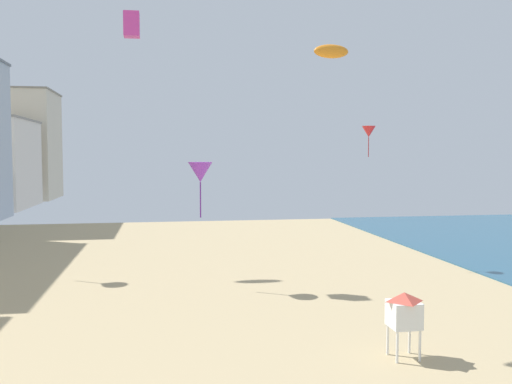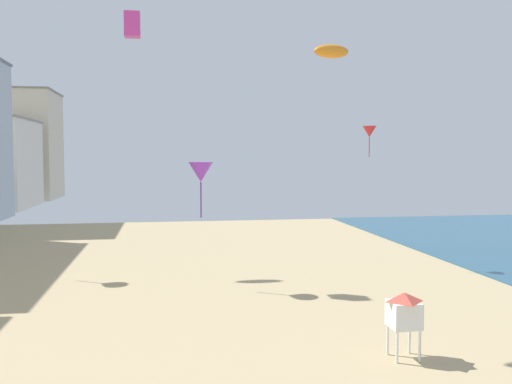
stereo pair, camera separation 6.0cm
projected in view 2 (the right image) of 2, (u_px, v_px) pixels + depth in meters
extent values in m
cube|color=beige|center=(9.00, 146.00, 99.85)|extent=(16.33, 14.24, 18.93)
cube|color=gray|center=(7.00, 91.00, 99.22)|extent=(16.66, 14.52, 0.30)
cylinder|color=white|center=(397.00, 347.00, 20.91)|extent=(0.10, 0.10, 1.20)
cylinder|color=white|center=(420.00, 346.00, 21.05)|extent=(0.10, 0.10, 1.20)
cylinder|color=white|center=(388.00, 340.00, 21.80)|extent=(0.10, 0.10, 1.20)
cylinder|color=white|center=(409.00, 338.00, 21.94)|extent=(0.10, 0.10, 1.20)
cube|color=white|center=(404.00, 314.00, 21.35)|extent=(1.10, 1.10, 1.00)
pyramid|color=#D14C3D|center=(404.00, 297.00, 21.31)|extent=(1.10, 1.10, 0.35)
cone|color=purple|center=(201.00, 172.00, 32.66)|extent=(1.43, 1.43, 1.17)
cylinder|color=#63278B|center=(201.00, 200.00, 32.76)|extent=(0.08, 0.08, 2.08)
ellipsoid|color=orange|center=(331.00, 51.00, 23.43)|extent=(1.49, 0.41, 0.58)
cube|color=#DB3D9E|center=(132.00, 25.00, 34.64)|extent=(0.96, 0.96, 1.51)
cone|color=red|center=(369.00, 132.00, 39.02)|extent=(0.95, 0.95, 0.78)
cylinder|color=maroon|center=(369.00, 147.00, 39.09)|extent=(0.05, 0.05, 1.38)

